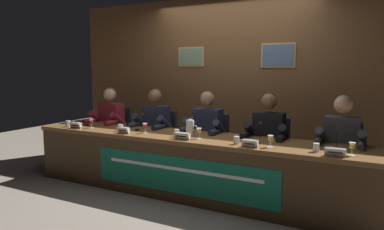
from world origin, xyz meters
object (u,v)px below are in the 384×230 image
(juice_glass_left, at_px, (145,126))
(water_cup_center, at_px, (177,133))
(juice_glass_center, at_px, (199,131))
(nameplate_right, at_px, (250,143))
(nameplate_center, at_px, (182,136))
(water_cup_far_right, at_px, (316,148))
(water_pitcher_central, at_px, (190,128))
(panelist_right, at_px, (267,137))
(water_cup_left, at_px, (121,128))
(chair_right, at_px, (271,156))
(nameplate_far_left, at_px, (76,125))
(panelist_center, at_px, (205,131))
(nameplate_far_right, at_px, (335,152))
(chair_left, at_px, (161,143))
(microphone_far_left, at_px, (89,120))
(microphone_center, at_px, (189,129))
(chair_far_left, at_px, (117,138))
(juice_glass_far_left, at_px, (91,122))
(water_cup_far_left, at_px, (68,124))
(microphone_right, at_px, (258,135))
(conference_table, at_px, (188,155))
(microphone_far_right, at_px, (336,142))
(water_cup_right, at_px, (236,141))
(panelist_far_left, at_px, (108,122))
(panelist_left, at_px, (153,126))
(chair_center, at_px, (211,149))
(juice_glass_right, at_px, (270,139))
(nameplate_left, at_px, (124,130))
(microphone_left, at_px, (139,125))
(juice_glass_far_right, at_px, (352,146))
(chair_far_right, at_px, (341,164))
(panelist_far_right, at_px, (341,143))

(juice_glass_left, relative_size, water_cup_center, 1.46)
(juice_glass_center, xyz_separation_m, nameplate_right, (0.66, -0.15, -0.05))
(nameplate_center, bearing_deg, water_cup_far_right, 3.21)
(water_pitcher_central, bearing_deg, panelist_right, 24.50)
(water_cup_left, xyz_separation_m, water_cup_far_right, (2.42, -0.02, 0.00))
(chair_right, bearing_deg, nameplate_far_left, -161.51)
(panelist_center, height_order, nameplate_far_right, panelist_center)
(water_cup_left, height_order, nameplate_right, water_cup_left)
(chair_left, xyz_separation_m, panelist_center, (0.81, -0.20, 0.28))
(microphone_far_left, height_order, chair_right, microphone_far_left)
(microphone_far_left, distance_m, microphone_center, 1.62)
(chair_far_left, xyz_separation_m, microphone_center, (1.58, -0.55, 0.35))
(juice_glass_far_left, height_order, water_cup_far_left, juice_glass_far_left)
(microphone_right, bearing_deg, chair_left, 161.00)
(conference_table, height_order, microphone_far_right, microphone_far_right)
(juice_glass_far_left, relative_size, microphone_center, 0.57)
(water_cup_far_right, bearing_deg, water_cup_right, -177.73)
(nameplate_center, distance_m, chair_right, 1.19)
(water_cup_center, xyz_separation_m, water_cup_right, (0.78, -0.07, 0.00))
(panelist_far_left, xyz_separation_m, panelist_left, (0.81, 0.00, 0.00))
(microphone_far_left, xyz_separation_m, panelist_left, (0.85, 0.36, -0.08))
(microphone_far_left, height_order, water_pitcher_central, microphone_far_left)
(panelist_far_left, xyz_separation_m, chair_center, (1.63, 0.20, -0.28))
(water_cup_far_left, relative_size, microphone_far_right, 0.39)
(panelist_right, height_order, water_cup_far_right, panelist_right)
(chair_left, bearing_deg, chair_center, 0.00)
(panelist_far_left, distance_m, water_cup_center, 1.58)
(panelist_center, xyz_separation_m, juice_glass_right, (1.01, -0.55, 0.09))
(water_cup_right, bearing_deg, chair_far_left, 161.18)
(nameplate_center, bearing_deg, chair_left, 134.97)
(panelist_far_left, distance_m, chair_right, 2.47)
(nameplate_left, relative_size, microphone_left, 0.75)
(microphone_far_right, bearing_deg, chair_far_left, 170.28)
(juice_glass_far_right, bearing_deg, microphone_far_left, 176.83)
(conference_table, relative_size, juice_glass_right, 35.24)
(juice_glass_left, xyz_separation_m, water_pitcher_central, (0.58, 0.11, 0.01))
(chair_far_right, distance_m, panelist_far_right, 0.34)
(water_cup_center, distance_m, panelist_right, 1.07)
(nameplate_far_left, xyz_separation_m, juice_glass_far_left, (0.19, 0.10, 0.05))
(microphone_right, height_order, panelist_far_right, panelist_far_right)
(microphone_far_left, height_order, nameplate_right, microphone_far_left)
(panelist_right, bearing_deg, panelist_far_left, 180.00)
(chair_left, height_order, nameplate_far_right, chair_left)
(chair_center, xyz_separation_m, nameplate_far_right, (1.64, -0.85, 0.32))
(water_cup_far_left, xyz_separation_m, nameplate_center, (1.84, -0.05, 0.00))
(panelist_right, height_order, water_pitcher_central, panelist_right)
(panelist_right, height_order, nameplate_far_right, panelist_right)
(microphone_far_left, distance_m, juice_glass_far_right, 3.44)
(water_pitcher_central, bearing_deg, nameplate_far_left, -171.50)
(water_cup_center, height_order, water_cup_far_right, same)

